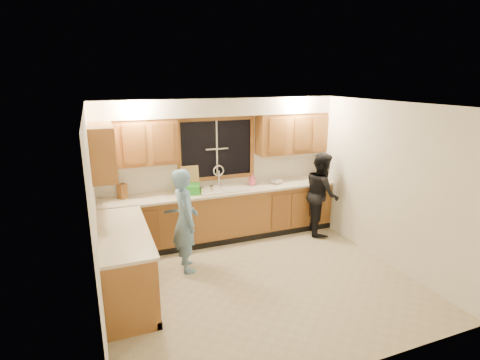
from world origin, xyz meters
name	(u,v)px	position (x,y,z in m)	size (l,w,h in m)	color
floor	(259,280)	(0.00, 0.00, 0.00)	(4.20, 4.20, 0.00)	#B9AE8E
ceiling	(261,104)	(0.00, 0.00, 2.50)	(4.20, 4.20, 0.00)	white
wall_back	(217,168)	(0.00, 1.90, 1.25)	(4.20, 4.20, 0.00)	white
wall_left	(95,219)	(-2.10, 0.00, 1.25)	(3.80, 3.80, 0.00)	white
wall_right	(383,183)	(2.10, 0.00, 1.25)	(3.80, 3.80, 0.00)	white
base_cabinets_back	(223,215)	(0.00, 1.60, 0.44)	(4.20, 0.60, 0.88)	#9D632D
base_cabinets_left	(125,264)	(-1.80, 0.35, 0.44)	(0.60, 1.90, 0.88)	#9D632D
countertop_back	(223,191)	(0.00, 1.58, 0.90)	(4.20, 0.63, 0.04)	beige
countertop_left	(123,231)	(-1.79, 0.35, 0.90)	(0.63, 1.90, 0.04)	beige
upper_cabinets_left	(135,143)	(-1.43, 1.73, 1.83)	(1.35, 0.33, 0.75)	#9D632D
upper_cabinets_right	(292,133)	(1.43, 1.73, 1.83)	(1.35, 0.33, 0.75)	#9D632D
upper_cabinets_return	(102,152)	(-1.94, 1.12, 1.83)	(0.33, 0.90, 0.75)	#9D632D
soffit	(219,107)	(0.00, 1.72, 2.35)	(4.20, 0.35, 0.30)	white
window_frame	(217,149)	(0.00, 1.89, 1.60)	(1.44, 0.03, 1.14)	black
sink	(222,192)	(0.00, 1.60, 0.86)	(0.86, 0.52, 0.57)	white
dishwasher	(176,223)	(-0.85, 1.59, 0.41)	(0.60, 0.56, 0.82)	silver
stove	(129,284)	(-1.80, -0.22, 0.45)	(0.58, 0.75, 0.90)	silver
man	(185,220)	(-0.88, 0.73, 0.79)	(0.57, 0.38, 1.57)	#699BC7
woman	(322,193)	(1.80, 1.19, 0.76)	(0.74, 0.58, 1.53)	black
knife_block	(122,191)	(-1.68, 1.74, 1.04)	(0.13, 0.11, 0.24)	brown
cutting_board	(190,178)	(-0.53, 1.80, 1.13)	(0.32, 0.02, 0.43)	tan
dish_crate	(190,189)	(-0.59, 1.59, 1.00)	(0.32, 0.30, 0.15)	green
soap_bottle	(252,179)	(0.61, 1.69, 1.03)	(0.10, 0.10, 0.21)	#EB597E
bowl	(276,182)	(1.06, 1.60, 0.95)	(0.23, 0.23, 0.06)	silver
can_left	(201,191)	(-0.41, 1.49, 0.97)	(0.06, 0.06, 0.11)	beige
can_right	(212,189)	(-0.23, 1.50, 0.98)	(0.07, 0.07, 0.12)	beige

